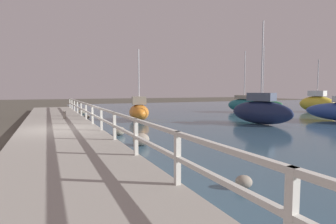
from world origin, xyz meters
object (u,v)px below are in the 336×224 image
(sailboat_orange, at_px, (139,111))
(sailboat_teal, at_px, (244,105))
(sailboat_navy, at_px, (261,111))
(mooring_bollard, at_px, (65,115))
(sailboat_yellow, at_px, (317,103))
(sailboat_green, at_px, (263,103))

(sailboat_orange, bearing_deg, sailboat_teal, 25.38)
(sailboat_teal, relative_size, sailboat_navy, 0.93)
(mooring_bollard, distance_m, sailboat_teal, 16.51)
(mooring_bollard, xyz_separation_m, sailboat_yellow, (23.24, -0.23, 0.31))
(sailboat_navy, distance_m, sailboat_orange, 8.10)
(sailboat_navy, distance_m, sailboat_yellow, 13.07)
(sailboat_green, height_order, sailboat_yellow, sailboat_green)
(mooring_bollard, xyz_separation_m, sailboat_green, (23.26, 6.95, 0.00))
(sailboat_navy, relative_size, sailboat_yellow, 1.23)
(sailboat_green, bearing_deg, sailboat_orange, -175.55)
(mooring_bollard, height_order, sailboat_navy, sailboat_navy)
(sailboat_navy, bearing_deg, sailboat_teal, 42.14)
(sailboat_orange, relative_size, sailboat_green, 0.65)
(sailboat_green, bearing_deg, sailboat_yellow, -106.54)
(sailboat_yellow, bearing_deg, sailboat_green, 72.59)
(sailboat_navy, bearing_deg, sailboat_green, 31.78)
(mooring_bollard, xyz_separation_m, sailboat_teal, (16.34, 2.37, 0.16))
(sailboat_teal, bearing_deg, sailboat_green, 27.19)
(sailboat_navy, xyz_separation_m, sailboat_yellow, (12.10, 4.94, 0.06))
(sailboat_teal, relative_size, sailboat_green, 0.77)
(mooring_bollard, height_order, sailboat_green, sailboat_green)
(mooring_bollard, height_order, sailboat_orange, sailboat_orange)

